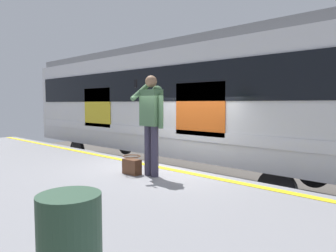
{
  "coord_description": "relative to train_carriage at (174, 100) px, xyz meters",
  "views": [
    {
      "loc": [
        -4.45,
        4.94,
        2.36
      ],
      "look_at": [
        -0.17,
        0.3,
        1.89
      ],
      "focal_mm": 32.89,
      "sensor_mm": 36.0,
      "label": 1
    }
  ],
  "objects": [
    {
      "name": "ground_plane",
      "position": [
        -1.98,
        2.32,
        -2.47
      ],
      "size": [
        26.12,
        26.12,
        0.0
      ],
      "primitive_type": "plane",
      "color": "#4C4742"
    },
    {
      "name": "train_carriage",
      "position": [
        0.0,
        0.0,
        0.0
      ],
      "size": [
        11.87,
        2.93,
        3.86
      ],
      "color": "silver",
      "rests_on": "ground"
    },
    {
      "name": "passenger",
      "position": [
        -2.32,
        3.26,
        -0.36
      ],
      "size": [
        0.57,
        0.55,
        1.88
      ],
      "color": "#383347",
      "rests_on": "platform"
    },
    {
      "name": "safety_line",
      "position": [
        -1.98,
        2.62,
        -1.47
      ],
      "size": [
        17.06,
        0.16,
        0.01
      ],
      "primitive_type": "cube",
      "color": "yellow",
      "rests_on": "platform"
    },
    {
      "name": "track_rail_far",
      "position": [
        -1.98,
        -0.72,
        -2.39
      ],
      "size": [
        22.64,
        0.08,
        0.16
      ],
      "primitive_type": "cube",
      "color": "slate",
      "rests_on": "ground"
    },
    {
      "name": "track_rail_near",
      "position": [
        -1.98,
        0.71,
        -2.39
      ],
      "size": [
        22.64,
        0.08,
        0.16
      ],
      "primitive_type": "cube",
      "color": "slate",
      "rests_on": "ground"
    },
    {
      "name": "platform",
      "position": [
        -1.98,
        4.55,
        -1.97
      ],
      "size": [
        17.41,
        4.46,
        0.99
      ],
      "primitive_type": "cube",
      "color": "gray",
      "rests_on": "ground"
    },
    {
      "name": "handbag",
      "position": [
        -1.95,
        3.43,
        -1.31
      ],
      "size": [
        0.38,
        0.34,
        0.36
      ],
      "color": "#59331E",
      "rests_on": "platform"
    }
  ]
}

